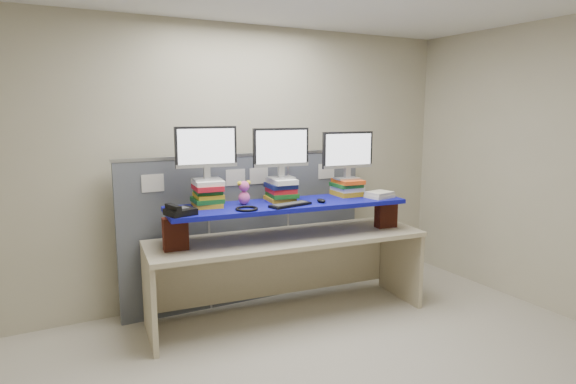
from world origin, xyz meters
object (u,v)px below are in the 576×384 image
blue_board (288,205)px  monitor_left (206,150)px  desk (288,253)px  keyboard (290,205)px  monitor_center (281,150)px  desk_phone (180,211)px  monitor_right (348,152)px

blue_board → monitor_left: monitor_left is taller
desk → blue_board: size_ratio=1.20×
desk → blue_board: (0.00, 0.00, 0.46)m
desk → keyboard: size_ratio=6.38×
monitor_left → keyboard: size_ratio=1.30×
desk → monitor_center: bearing=99.4°
blue_board → desk_phone: 1.03m
monitor_left → monitor_right: 1.41m
monitor_right → keyboard: bearing=-159.6°
monitor_center → keyboard: monitor_center is taller
desk → monitor_left: bearing=170.7°
keyboard → desk_phone: size_ratio=1.62×
monitor_center → desk_phone: 1.12m
monitor_right → desk_phone: size_ratio=2.11×
desk → monitor_center: (-0.01, 0.12, 0.95)m
monitor_left → monitor_center: 0.70m
desk → desk_phone: bearing=-171.5°
blue_board → monitor_left: 0.90m
blue_board → keyboard: keyboard is taller
monitor_left → desk_phone: 0.62m
desk_phone → monitor_right: bearing=-10.5°
desk_phone → keyboard: bearing=-19.5°
monitor_center → desk_phone: bearing=-164.9°
keyboard → monitor_left: bearing=141.7°
desk → desk_phone: (-1.03, -0.06, 0.51)m
monitor_left → keyboard: 0.88m
blue_board → desk_phone: size_ratio=8.63×
keyboard → desk_phone: (-0.97, 0.09, 0.02)m
monitor_right → desk_phone: monitor_right is taller
blue_board → desk_phone: (-1.03, -0.06, 0.05)m
monitor_left → monitor_right: bearing=-0.0°
monitor_center → desk_phone: (-1.02, -0.18, -0.44)m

